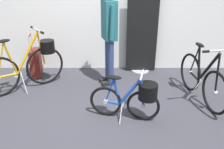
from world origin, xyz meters
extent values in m
plane|color=#38383F|center=(0.00, 0.00, 0.00)|extent=(6.86, 6.86, 0.00)
cube|color=white|center=(0.00, 1.89, 1.35)|extent=(6.86, 0.10, 2.70)
cylinder|color=#B7B7BC|center=(0.72, 1.69, 0.01)|extent=(0.36, 0.36, 0.02)
cube|color=black|center=(0.72, 1.69, 0.82)|extent=(0.60, 0.02, 1.60)
torus|color=black|center=(0.56, -0.04, 0.23)|extent=(0.46, 0.14, 0.46)
cylinder|color=#B7B7BC|center=(0.56, -0.04, 0.23)|extent=(0.07, 0.06, 0.06)
torus|color=black|center=(0.04, 0.08, 0.23)|extent=(0.46, 0.14, 0.46)
cylinder|color=#B7B7BC|center=(0.04, 0.08, 0.23)|extent=(0.07, 0.06, 0.06)
cylinder|color=#1947B2|center=(0.14, 0.05, 0.23)|extent=(0.21, 0.08, 0.05)
cylinder|color=#1947B2|center=(0.38, 0.00, 0.44)|extent=(0.33, 0.11, 0.45)
cylinder|color=#1947B2|center=(0.20, 0.04, 0.41)|extent=(0.13, 0.06, 0.39)
cylinder|color=#1947B2|center=(0.14, 0.05, 0.23)|extent=(0.21, 0.07, 0.04)
cylinder|color=#1947B2|center=(0.54, -0.04, 0.44)|extent=(0.08, 0.04, 0.42)
cylinder|color=#1947B2|center=(0.10, 0.06, 0.42)|extent=(0.14, 0.05, 0.38)
ellipsoid|color=black|center=(0.16, 0.05, 0.62)|extent=(0.23, 0.14, 0.05)
cylinder|color=#B7B7BC|center=(0.52, -0.03, 0.67)|extent=(0.03, 0.03, 0.04)
cylinder|color=#B7B7BC|center=(0.52, -0.03, 0.69)|extent=(0.12, 0.43, 0.03)
cylinder|color=black|center=(0.47, -0.25, 0.69)|extent=(0.06, 0.10, 0.04)
cylinder|color=black|center=(0.57, 0.18, 0.69)|extent=(0.06, 0.10, 0.04)
cylinder|color=#B7B7BC|center=(0.24, 0.03, 0.22)|extent=(0.14, 0.05, 0.14)
cylinder|color=#B7B7BC|center=(0.26, -0.07, 0.10)|extent=(0.06, 0.19, 0.22)
cylinder|color=black|center=(0.62, -0.06, 0.46)|extent=(0.31, 0.31, 0.22)
torus|color=black|center=(-1.07, 1.11, 0.35)|extent=(0.58, 0.45, 0.70)
cylinder|color=#B7B7BC|center=(-1.07, 1.11, 0.35)|extent=(0.08, 0.08, 0.06)
cylinder|color=#BF8C14|center=(-1.59, 0.72, 0.34)|extent=(0.27, 0.21, 0.05)
cylinder|color=#BF8C14|center=(-1.30, 0.95, 0.65)|extent=(0.40, 0.32, 0.67)
cylinder|color=#BF8C14|center=(-1.52, 0.78, 0.62)|extent=(0.15, 0.13, 0.58)
cylinder|color=#BF8C14|center=(-1.59, 0.72, 0.34)|extent=(0.26, 0.21, 0.04)
cylinder|color=#BF8C14|center=(-1.10, 1.10, 0.66)|extent=(0.09, 0.08, 0.63)
cylinder|color=#BF8C14|center=(-1.64, 0.68, 0.63)|extent=(0.17, 0.14, 0.56)
ellipsoid|color=black|center=(-1.57, 0.74, 0.93)|extent=(0.23, 0.20, 0.05)
cylinder|color=#B7B7BC|center=(-1.12, 1.08, 1.00)|extent=(0.03, 0.03, 0.04)
cylinder|color=#B7B7BC|center=(-1.12, 1.08, 1.02)|extent=(0.29, 0.37, 0.03)
cylinder|color=black|center=(-0.99, 0.90, 1.02)|extent=(0.08, 0.09, 0.04)
cylinder|color=black|center=(-1.26, 1.25, 1.02)|extent=(0.08, 0.09, 0.04)
cylinder|color=#B7B7BC|center=(-1.47, 0.81, 0.33)|extent=(0.12, 0.10, 0.14)
cylinder|color=#B7B7BC|center=(-1.37, 0.78, 0.16)|extent=(0.13, 0.16, 0.32)
cylinder|color=black|center=(-1.01, 1.16, 0.70)|extent=(0.36, 0.36, 0.22)
torus|color=black|center=(1.63, 0.17, 0.32)|extent=(0.16, 0.64, 0.65)
cylinder|color=#B7B7BC|center=(1.63, 0.17, 0.32)|extent=(0.06, 0.07, 0.06)
torus|color=black|center=(1.48, 0.90, 0.32)|extent=(0.16, 0.64, 0.65)
cylinder|color=#B7B7BC|center=(1.48, 0.90, 0.32)|extent=(0.06, 0.07, 0.06)
cylinder|color=black|center=(1.51, 0.76, 0.32)|extent=(0.09, 0.29, 0.05)
cylinder|color=black|center=(1.58, 0.42, 0.61)|extent=(0.13, 0.44, 0.62)
cylinder|color=black|center=(1.53, 0.68, 0.58)|extent=(0.07, 0.16, 0.54)
cylinder|color=black|center=(1.51, 0.76, 0.32)|extent=(0.08, 0.28, 0.04)
cylinder|color=black|center=(1.62, 0.20, 0.62)|extent=(0.05, 0.09, 0.59)
cylinder|color=black|center=(1.50, 0.82, 0.58)|extent=(0.06, 0.19, 0.53)
ellipsoid|color=black|center=(1.51, 0.74, 0.86)|extent=(0.13, 0.23, 0.05)
cylinder|color=#B7B7BC|center=(1.62, 0.22, 0.93)|extent=(0.03, 0.03, 0.04)
cylinder|color=#B7B7BC|center=(1.62, 0.22, 0.95)|extent=(0.44, 0.11, 0.03)
cylinder|color=black|center=(1.40, 0.18, 0.95)|extent=(0.10, 0.05, 0.04)
cylinder|color=#B7B7BC|center=(1.54, 0.62, 0.31)|extent=(0.04, 0.14, 0.14)
cylinder|color=#B7B7BC|center=(1.46, 0.55, 0.15)|extent=(0.19, 0.05, 0.30)
cylinder|color=navy|center=(0.06, 1.21, 0.42)|extent=(0.11, 0.11, 0.84)
cube|color=black|center=(0.02, 1.19, 0.04)|extent=(0.26, 0.16, 0.07)
cylinder|color=navy|center=(0.11, 1.05, 0.42)|extent=(0.11, 0.11, 0.84)
cube|color=black|center=(0.06, 1.04, 0.04)|extent=(0.26, 0.16, 0.07)
cube|color=#23606B|center=(0.09, 1.13, 1.17)|extent=(0.29, 0.37, 0.65)
cylinder|color=#23606B|center=(0.01, 1.32, 1.17)|extent=(0.12, 0.10, 0.55)
cylinder|color=#23606B|center=(0.14, 0.93, 1.17)|extent=(0.12, 0.13, 0.55)
cube|color=maroon|center=(-1.34, 1.44, 0.28)|extent=(0.23, 0.38, 0.52)
cylinder|color=#B7B7BC|center=(-1.37, 1.32, 0.68)|extent=(0.02, 0.02, 0.28)
cylinder|color=#B7B7BC|center=(-1.41, 1.55, 0.68)|extent=(0.02, 0.02, 0.28)
cylinder|color=maroon|center=(-1.39, 1.44, 0.82)|extent=(0.05, 0.23, 0.02)
cylinder|color=black|center=(-1.27, 1.33, 0.02)|extent=(0.04, 0.03, 0.04)
cylinder|color=black|center=(-1.31, 1.58, 0.02)|extent=(0.04, 0.03, 0.04)
camera|label=1|loc=(0.13, -2.88, 2.02)|focal=38.49mm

